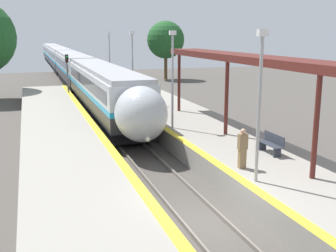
{
  "coord_description": "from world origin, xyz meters",
  "views": [
    {
      "loc": [
        -5.31,
        -12.08,
        6.29
      ],
      "look_at": [
        0.58,
        5.58,
        2.16
      ],
      "focal_mm": 45.0,
      "sensor_mm": 36.0,
      "label": 1
    }
  ],
  "objects_px": {
    "train": "(66,62)",
    "person_waiting": "(243,148)",
    "lamppost_farthest": "(110,56)",
    "lamppost_mid": "(173,73)",
    "platform_bench": "(272,143)",
    "lamppost_far": "(133,62)",
    "lamppost_near": "(260,97)",
    "railway_signal": "(68,74)"
  },
  "relations": [
    {
      "from": "train",
      "to": "lamppost_far",
      "type": "bearing_deg",
      "value": -85.69
    },
    {
      "from": "railway_signal",
      "to": "lamppost_farthest",
      "type": "relative_size",
      "value": 0.82
    },
    {
      "from": "lamppost_near",
      "to": "lamppost_far",
      "type": "distance_m",
      "value": 18.53
    },
    {
      "from": "train",
      "to": "lamppost_mid",
      "type": "distance_m",
      "value": 39.77
    },
    {
      "from": "railway_signal",
      "to": "lamppost_near",
      "type": "relative_size",
      "value": 0.82
    },
    {
      "from": "lamppost_far",
      "to": "lamppost_farthest",
      "type": "distance_m",
      "value": 9.27
    },
    {
      "from": "person_waiting",
      "to": "lamppost_near",
      "type": "xyz_separation_m",
      "value": [
        -0.24,
        -1.5,
        2.25
      ]
    },
    {
      "from": "platform_bench",
      "to": "railway_signal",
      "type": "height_order",
      "value": "railway_signal"
    },
    {
      "from": "train",
      "to": "lamppost_farthest",
      "type": "relative_size",
      "value": 15.96
    },
    {
      "from": "person_waiting",
      "to": "lamppost_far",
      "type": "bearing_deg",
      "value": 90.81
    },
    {
      "from": "platform_bench",
      "to": "railway_signal",
      "type": "xyz_separation_m",
      "value": [
        -6.7,
        22.88,
        1.2
      ]
    },
    {
      "from": "platform_bench",
      "to": "lamppost_far",
      "type": "relative_size",
      "value": 0.3
    },
    {
      "from": "lamppost_far",
      "to": "lamppost_farthest",
      "type": "relative_size",
      "value": 1.0
    },
    {
      "from": "train",
      "to": "railway_signal",
      "type": "height_order",
      "value": "railway_signal"
    },
    {
      "from": "railway_signal",
      "to": "lamppost_farthest",
      "type": "height_order",
      "value": "lamppost_farthest"
    },
    {
      "from": "lamppost_near",
      "to": "lamppost_far",
      "type": "height_order",
      "value": "same"
    },
    {
      "from": "platform_bench",
      "to": "lamppost_farthest",
      "type": "height_order",
      "value": "lamppost_farthest"
    },
    {
      "from": "train",
      "to": "lamppost_farthest",
      "type": "bearing_deg",
      "value": -83.82
    },
    {
      "from": "lamppost_near",
      "to": "person_waiting",
      "type": "bearing_deg",
      "value": 80.85
    },
    {
      "from": "lamppost_far",
      "to": "lamppost_farthest",
      "type": "bearing_deg",
      "value": 90.0
    },
    {
      "from": "platform_bench",
      "to": "person_waiting",
      "type": "relative_size",
      "value": 0.99
    },
    {
      "from": "lamppost_farthest",
      "to": "lamppost_mid",
      "type": "bearing_deg",
      "value": -90.0
    },
    {
      "from": "lamppost_mid",
      "to": "lamppost_farthest",
      "type": "distance_m",
      "value": 18.53
    },
    {
      "from": "person_waiting",
      "to": "lamppost_far",
      "type": "relative_size",
      "value": 0.3
    },
    {
      "from": "platform_bench",
      "to": "lamppost_near",
      "type": "relative_size",
      "value": 0.3
    },
    {
      "from": "train",
      "to": "platform_bench",
      "type": "distance_m",
      "value": 46.2
    },
    {
      "from": "person_waiting",
      "to": "lamppost_farthest",
      "type": "height_order",
      "value": "lamppost_farthest"
    },
    {
      "from": "platform_bench",
      "to": "lamppost_mid",
      "type": "height_order",
      "value": "lamppost_mid"
    },
    {
      "from": "platform_bench",
      "to": "lamppost_farthest",
      "type": "relative_size",
      "value": 0.3
    },
    {
      "from": "lamppost_far",
      "to": "train",
      "type": "bearing_deg",
      "value": 94.31
    },
    {
      "from": "platform_bench",
      "to": "lamppost_near",
      "type": "bearing_deg",
      "value": -130.01
    },
    {
      "from": "train",
      "to": "lamppost_far",
      "type": "xyz_separation_m",
      "value": [
        2.29,
        -30.39,
        1.9
      ]
    },
    {
      "from": "lamppost_mid",
      "to": "railway_signal",
      "type": "bearing_deg",
      "value": 104.21
    },
    {
      "from": "lamppost_near",
      "to": "lamppost_farthest",
      "type": "xyz_separation_m",
      "value": [
        0.0,
        27.8,
        0.0
      ]
    },
    {
      "from": "person_waiting",
      "to": "railway_signal",
      "type": "relative_size",
      "value": 0.36
    },
    {
      "from": "lamppost_near",
      "to": "platform_bench",
      "type": "bearing_deg",
      "value": 49.99
    },
    {
      "from": "train",
      "to": "person_waiting",
      "type": "distance_m",
      "value": 47.49
    },
    {
      "from": "train",
      "to": "platform_bench",
      "type": "bearing_deg",
      "value": -84.05
    },
    {
      "from": "person_waiting",
      "to": "platform_bench",
      "type": "bearing_deg",
      "value": 33.15
    },
    {
      "from": "lamppost_mid",
      "to": "lamppost_farthest",
      "type": "bearing_deg",
      "value": 90.0
    },
    {
      "from": "platform_bench",
      "to": "lamppost_mid",
      "type": "xyz_separation_m",
      "value": [
        -2.5,
        6.29,
        2.61
      ]
    },
    {
      "from": "railway_signal",
      "to": "lamppost_far",
      "type": "xyz_separation_m",
      "value": [
        4.2,
        -7.32,
        1.41
      ]
    }
  ]
}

